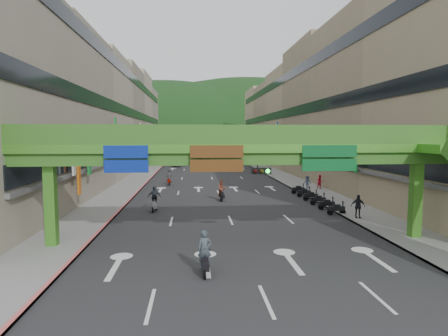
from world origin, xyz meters
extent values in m
plane|color=black|center=(0.00, 0.00, 0.00)|extent=(320.00, 320.00, 0.00)
cube|color=#28282B|center=(0.00, 50.00, 0.01)|extent=(18.00, 140.00, 0.02)
cube|color=gray|center=(-11.00, 50.00, 0.07)|extent=(4.00, 140.00, 0.15)
cube|color=gray|center=(11.00, 50.00, 0.07)|extent=(4.00, 140.00, 0.15)
cube|color=#CC5959|center=(-9.10, 50.00, 0.09)|extent=(0.20, 140.00, 0.18)
cube|color=gray|center=(9.10, 50.00, 0.09)|extent=(0.20, 140.00, 0.18)
cube|color=#9E937F|center=(-19.00, 50.00, 9.50)|extent=(12.00, 95.00, 19.00)
cube|color=black|center=(-12.95, 50.00, 4.20)|extent=(0.08, 90.25, 1.40)
cube|color=black|center=(-12.95, 50.00, 10.20)|extent=(0.08, 90.25, 1.40)
cube|color=black|center=(-12.95, 50.00, 16.20)|extent=(0.08, 90.25, 1.40)
cube|color=gray|center=(19.00, 50.00, 9.50)|extent=(12.00, 95.00, 19.00)
cube|color=black|center=(12.95, 50.00, 4.20)|extent=(0.08, 90.25, 1.40)
cube|color=black|center=(12.95, 50.00, 10.20)|extent=(0.08, 90.25, 1.40)
cube|color=black|center=(12.95, 50.00, 16.20)|extent=(0.08, 90.25, 1.40)
cube|color=#4C9E2D|center=(0.00, 6.00, 5.75)|extent=(28.00, 2.20, 0.50)
cube|color=#387223|center=(0.00, 6.00, 5.15)|extent=(28.00, 1.76, 0.70)
cube|color=#4C9E2D|center=(-11.00, 6.00, 2.40)|extent=(0.60, 0.60, 4.80)
cube|color=#4C9E2D|center=(11.00, 6.00, 2.40)|extent=(0.60, 0.60, 4.80)
cube|color=#387223|center=(0.00, 4.96, 6.55)|extent=(28.00, 0.12, 1.10)
cube|color=#387223|center=(0.00, 7.04, 6.55)|extent=(28.00, 0.12, 1.10)
cube|color=navy|center=(-6.50, 4.92, 5.15)|extent=(2.40, 0.12, 1.50)
cube|color=#593314|center=(-1.50, 4.92, 5.15)|extent=(3.00, 0.12, 1.50)
cube|color=#0C5926|center=(5.00, 4.92, 5.15)|extent=(3.20, 0.12, 1.50)
cube|color=black|center=(1.00, 4.77, 4.50)|extent=(1.10, 0.28, 0.35)
cube|color=#4C9E2D|center=(0.00, 65.00, 5.75)|extent=(28.00, 2.20, 0.50)
cube|color=#387223|center=(0.00, 65.00, 5.15)|extent=(28.00, 1.76, 0.70)
cube|color=#4C9E2D|center=(-11.00, 65.00, 2.40)|extent=(0.60, 0.60, 4.80)
cube|color=#4C9E2D|center=(11.00, 65.00, 2.40)|extent=(0.60, 0.60, 4.80)
cube|color=#387223|center=(0.00, 63.96, 6.55)|extent=(28.00, 0.12, 1.10)
cube|color=#387223|center=(0.00, 66.04, 6.55)|extent=(28.00, 0.12, 1.10)
ellipsoid|color=#1C4419|center=(-15.00, 160.00, 0.00)|extent=(168.00, 140.00, 112.00)
ellipsoid|color=#1C4419|center=(25.00, 180.00, 0.00)|extent=(208.00, 176.00, 128.00)
cylinder|color=black|center=(0.00, 30.00, 6.20)|extent=(26.00, 0.03, 0.03)
cone|color=red|center=(-12.50, 30.00, 5.95)|extent=(0.36, 0.36, 0.40)
cone|color=gold|center=(-10.23, 30.00, 5.95)|extent=(0.36, 0.36, 0.40)
cone|color=#193FB2|center=(-7.95, 30.00, 5.95)|extent=(0.36, 0.36, 0.40)
cone|color=silver|center=(-5.68, 30.00, 5.95)|extent=(0.36, 0.36, 0.40)
cone|color=#198C33|center=(-3.41, 30.00, 5.95)|extent=(0.36, 0.36, 0.40)
cone|color=orange|center=(-1.14, 30.00, 5.95)|extent=(0.36, 0.36, 0.40)
cone|color=red|center=(1.14, 30.00, 5.95)|extent=(0.36, 0.36, 0.40)
cone|color=gold|center=(3.41, 30.00, 5.95)|extent=(0.36, 0.36, 0.40)
cone|color=#193FB2|center=(5.68, 30.00, 5.95)|extent=(0.36, 0.36, 0.40)
cone|color=silver|center=(7.95, 30.00, 5.95)|extent=(0.36, 0.36, 0.40)
cone|color=#198C33|center=(10.23, 30.00, 5.95)|extent=(0.36, 0.36, 0.40)
cone|color=orange|center=(12.50, 30.00, 5.95)|extent=(0.36, 0.36, 0.40)
cube|color=black|center=(-2.32, 1.00, 0.55)|extent=(0.40, 1.31, 0.35)
cube|color=black|center=(-2.32, 1.00, 0.80)|extent=(0.32, 0.56, 0.18)
cube|color=black|center=(-2.30, 1.55, 1.05)|extent=(0.55, 0.08, 0.06)
cylinder|color=black|center=(-2.30, 1.55, 0.25)|extent=(0.12, 0.50, 0.50)
cylinder|color=black|center=(-2.34, 0.45, 0.25)|extent=(0.12, 0.50, 0.50)
imported|color=#39454D|center=(-2.32, 1.00, 1.23)|extent=(0.66, 0.45, 1.76)
cube|color=black|center=(-0.02, 20.50, 0.55)|extent=(0.53, 1.34, 0.35)
cube|color=black|center=(-0.02, 20.50, 0.80)|extent=(0.38, 0.59, 0.18)
cube|color=black|center=(0.06, 21.05, 1.05)|extent=(0.55, 0.14, 0.06)
cylinder|color=black|center=(0.06, 21.05, 0.25)|extent=(0.17, 0.51, 0.50)
cylinder|color=black|center=(-0.10, 19.96, 0.25)|extent=(0.17, 0.51, 0.50)
imported|color=brown|center=(-0.02, 20.50, 1.23)|extent=(0.94, 0.78, 1.76)
cube|color=gray|center=(-6.13, 15.77, 0.55)|extent=(0.56, 1.34, 0.35)
cube|color=gray|center=(-6.13, 15.77, 0.80)|extent=(0.39, 0.59, 0.18)
cube|color=gray|center=(-6.04, 16.32, 1.05)|extent=(0.55, 0.15, 0.06)
cylinder|color=black|center=(-6.04, 16.32, 0.25)|extent=(0.18, 0.51, 0.50)
cylinder|color=black|center=(-6.22, 15.23, 0.25)|extent=(0.18, 0.51, 0.50)
imported|color=#293139|center=(-6.13, 15.77, 1.28)|extent=(1.15, 0.63, 1.86)
cube|color=#6D0B00|center=(-5.90, 32.65, 0.55)|extent=(0.37, 1.31, 0.35)
cube|color=#6D0B00|center=(-5.90, 32.65, 0.80)|extent=(0.31, 0.55, 0.18)
cube|color=#6D0B00|center=(-5.91, 33.20, 1.05)|extent=(0.55, 0.07, 0.06)
cylinder|color=black|center=(-5.91, 33.20, 0.25)|extent=(0.11, 0.50, 0.50)
cylinder|color=black|center=(-5.90, 32.10, 0.25)|extent=(0.11, 0.50, 0.50)
imported|color=#393A40|center=(-5.90, 32.65, 1.25)|extent=(0.88, 0.58, 1.79)
cube|color=black|center=(8.80, 13.18, 0.55)|extent=(1.33, 0.49, 0.35)
cube|color=black|center=(8.80, 13.18, 0.80)|extent=(0.58, 0.36, 0.18)
cube|color=black|center=(9.35, 13.24, 1.05)|extent=(0.12, 0.55, 0.06)
cylinder|color=black|center=(9.35, 13.24, 0.25)|extent=(0.51, 0.15, 0.50)
cylinder|color=black|center=(8.25, 13.12, 0.25)|extent=(0.51, 0.15, 0.50)
cube|color=black|center=(8.80, 15.38, 0.55)|extent=(1.33, 0.49, 0.35)
cube|color=black|center=(8.80, 15.38, 0.80)|extent=(0.58, 0.36, 0.18)
cube|color=black|center=(9.35, 15.44, 1.05)|extent=(0.12, 0.55, 0.06)
cylinder|color=black|center=(9.35, 15.44, 0.25)|extent=(0.51, 0.15, 0.50)
cylinder|color=black|center=(8.25, 15.32, 0.25)|extent=(0.51, 0.15, 0.50)
cube|color=black|center=(8.80, 17.58, 0.55)|extent=(1.33, 0.49, 0.35)
cube|color=black|center=(8.80, 17.58, 0.80)|extent=(0.58, 0.36, 0.18)
cube|color=black|center=(9.35, 17.64, 1.05)|extent=(0.12, 0.55, 0.06)
cylinder|color=black|center=(9.35, 17.64, 0.25)|extent=(0.51, 0.15, 0.50)
cylinder|color=black|center=(8.25, 17.52, 0.25)|extent=(0.51, 0.15, 0.50)
cube|color=black|center=(8.80, 19.78, 0.55)|extent=(1.33, 0.49, 0.35)
cube|color=black|center=(8.80, 19.78, 0.80)|extent=(0.58, 0.36, 0.18)
cube|color=black|center=(9.35, 19.84, 1.05)|extent=(0.12, 0.55, 0.06)
cylinder|color=black|center=(9.35, 19.84, 0.25)|extent=(0.51, 0.15, 0.50)
cylinder|color=black|center=(8.25, 19.72, 0.25)|extent=(0.51, 0.15, 0.50)
cube|color=black|center=(8.80, 21.98, 0.55)|extent=(1.33, 0.49, 0.35)
cube|color=black|center=(8.80, 21.98, 0.80)|extent=(0.58, 0.36, 0.18)
cube|color=black|center=(9.35, 22.04, 1.05)|extent=(0.12, 0.55, 0.06)
cylinder|color=black|center=(9.35, 22.04, 0.25)|extent=(0.51, 0.15, 0.50)
cylinder|color=black|center=(8.25, 21.92, 0.25)|extent=(0.51, 0.15, 0.50)
cube|color=black|center=(8.80, 24.18, 0.55)|extent=(1.33, 0.49, 0.35)
cube|color=black|center=(8.80, 24.18, 0.80)|extent=(0.58, 0.36, 0.18)
cube|color=black|center=(9.35, 24.24, 1.05)|extent=(0.12, 0.55, 0.06)
cylinder|color=black|center=(9.35, 24.24, 0.25)|extent=(0.51, 0.15, 0.50)
cylinder|color=black|center=(8.25, 24.12, 0.25)|extent=(0.51, 0.15, 0.50)
imported|color=#93949B|center=(-6.12, 61.48, 0.72)|extent=(1.83, 4.48, 1.45)
imported|color=#DD9A00|center=(5.04, 66.77, 0.67)|extent=(1.65, 3.98, 1.35)
imported|color=red|center=(12.20, 26.92, 0.82)|extent=(0.83, 0.67, 1.63)
imported|color=black|center=(9.80, 11.45, 0.90)|extent=(1.13, 0.68, 1.80)
imported|color=#344464|center=(10.82, 27.50, 0.76)|extent=(0.73, 0.50, 1.51)
camera|label=1|loc=(-2.84, -15.98, 6.53)|focal=30.00mm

